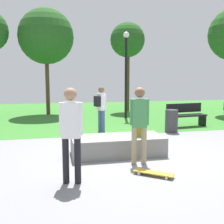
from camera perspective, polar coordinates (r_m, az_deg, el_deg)
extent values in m
plane|color=gray|center=(7.10, 5.26, -8.53)|extent=(28.00, 28.00, 0.00)
cube|color=#387A2D|center=(14.87, -4.16, -0.10)|extent=(26.60, 11.81, 0.01)
cube|color=gray|center=(6.81, 1.19, -7.14)|extent=(2.30, 1.01, 0.47)
cube|color=olive|center=(6.79, 5.92, -3.81)|extent=(0.33, 0.34, 0.32)
cylinder|color=black|center=(5.02, -7.33, -10.24)|extent=(0.12, 0.12, 0.86)
cylinder|color=black|center=(5.06, -9.83, -10.15)|extent=(0.12, 0.12, 0.86)
cube|color=white|center=(4.86, -8.75, -1.73)|extent=(0.36, 0.27, 0.64)
cylinder|color=white|center=(4.83, -6.78, -1.45)|extent=(0.09, 0.09, 0.59)
cylinder|color=white|center=(4.89, -10.72, -1.41)|extent=(0.09, 0.09, 0.59)
sphere|color=#9E7556|center=(4.81, -8.86, 3.78)|extent=(0.23, 0.23, 0.23)
cylinder|color=tan|center=(6.07, 4.74, -7.16)|extent=(0.12, 0.12, 0.84)
cylinder|color=tan|center=(6.10, 6.81, -7.12)|extent=(0.12, 0.12, 0.84)
cube|color=#3F8C4C|center=(5.94, 5.87, -0.25)|extent=(0.35, 0.26, 0.63)
cylinder|color=#3F8C4C|center=(5.92, 4.24, -0.01)|extent=(0.09, 0.09, 0.58)
cylinder|color=#3F8C4C|center=(5.96, 7.49, 0.00)|extent=(0.09, 0.09, 0.58)
sphere|color=brown|center=(5.90, 5.93, 4.18)|extent=(0.23, 0.23, 0.23)
cube|color=gold|center=(5.50, 8.85, -12.64)|extent=(0.75, 0.65, 0.02)
cylinder|color=silver|center=(5.53, 5.74, -12.93)|extent=(0.06, 0.06, 0.06)
cylinder|color=silver|center=(5.67, 6.32, -12.41)|extent=(0.06, 0.06, 0.06)
cylinder|color=silver|center=(5.37, 11.51, -13.65)|extent=(0.06, 0.06, 0.06)
cylinder|color=silver|center=(5.52, 11.94, -13.09)|extent=(0.06, 0.06, 0.06)
cube|color=black|center=(10.93, 15.69, -0.72)|extent=(1.64, 0.63, 0.06)
cube|color=black|center=(11.08, 15.09, 0.86)|extent=(1.60, 0.26, 0.36)
cube|color=black|center=(11.40, 18.69, -1.65)|extent=(0.13, 0.40, 0.45)
cube|color=black|center=(10.57, 12.38, -2.13)|extent=(0.13, 0.40, 0.45)
cylinder|color=#4C3823|center=(15.38, 3.26, 6.59)|extent=(0.26, 0.26, 3.45)
sphere|color=#23561E|center=(15.52, 3.33, 15.13)|extent=(1.93, 1.93, 1.93)
cylinder|color=#4C3823|center=(14.41, -13.59, 5.78)|extent=(0.20, 0.20, 3.17)
sphere|color=#23561E|center=(14.56, -13.89, 15.38)|extent=(2.81, 2.81, 2.81)
cylinder|color=black|center=(12.69, 2.99, 7.13)|extent=(0.12, 0.12, 3.77)
sphere|color=silver|center=(12.84, 3.05, 16.10)|extent=(0.28, 0.28, 0.28)
cylinder|color=#333338|center=(9.72, 12.56, -1.89)|extent=(0.45, 0.45, 0.81)
cylinder|color=#3F5184|center=(9.59, -2.62, -1.90)|extent=(0.12, 0.12, 0.79)
cylinder|color=#3F5184|center=(9.40, -1.91, -2.08)|extent=(0.12, 0.12, 0.79)
cube|color=white|center=(9.41, -2.29, 2.17)|extent=(0.31, 0.37, 0.59)
cylinder|color=white|center=(9.55, -2.83, 2.39)|extent=(0.09, 0.09, 0.55)
cylinder|color=white|center=(9.26, -1.72, 2.24)|extent=(0.09, 0.09, 0.55)
sphere|color=brown|center=(9.38, -2.30, 4.81)|extent=(0.21, 0.21, 0.21)
cube|color=black|center=(9.32, -3.12, 2.30)|extent=(0.25, 0.30, 0.36)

